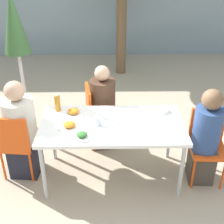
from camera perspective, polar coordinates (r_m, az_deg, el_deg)
name	(u,v)px	position (r m, az deg, el deg)	size (l,w,h in m)	color
ground_plane	(112,175)	(3.93, 0.00, -11.53)	(24.00, 24.00, 0.00)	tan
dining_table	(112,128)	(3.51, 0.00, -2.91)	(1.61, 0.83, 0.76)	white
chair_left	(16,141)	(3.79, -17.17, -5.09)	(0.44, 0.44, 0.87)	#E54C14
person_left	(22,133)	(3.80, -16.21, -3.66)	(0.37, 0.37, 1.23)	black
chair_right	(207,140)	(3.81, 17.02, -4.88)	(0.42, 0.42, 0.87)	#E54C14
person_right	(205,139)	(3.69, 16.69, -4.76)	(0.31, 0.31, 1.20)	#473D33
chair_far	(96,111)	(4.21, -2.88, 0.11)	(0.46, 0.46, 0.87)	#E54C14
person_far	(103,110)	(4.15, -1.70, 0.40)	(0.35, 0.35, 1.18)	#473D33
closed_umbrella	(16,33)	(4.11, -17.21, 13.57)	(0.36, 0.36, 2.05)	#333333
plate_0	(69,126)	(3.42, -7.80, -2.50)	(0.24, 0.24, 0.07)	white
plate_1	(73,112)	(3.67, -7.06, -0.05)	(0.25, 0.25, 0.07)	white
plate_2	(82,136)	(3.25, -5.51, -4.32)	(0.20, 0.20, 0.06)	white
bottle	(57,103)	(3.74, -9.96, 1.67)	(0.07, 0.07, 0.22)	#B7751E
drinking_cup	(98,121)	(3.43, -2.57, -1.66)	(0.07, 0.07, 0.11)	silver
salad_bowl	(163,110)	(3.74, 9.31, 0.40)	(0.14, 0.14, 0.05)	white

